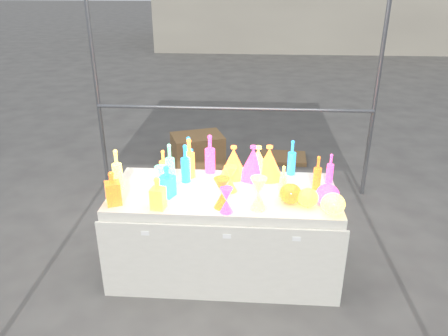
# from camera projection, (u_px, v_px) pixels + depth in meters

# --- Properties ---
(ground) EXTENTS (80.00, 80.00, 0.00)m
(ground) POSITION_uv_depth(u_px,v_px,m) (224.00, 268.00, 3.79)
(ground) COLOR slate
(ground) RESTS_ON ground
(display_table) EXTENTS (1.84, 0.83, 0.75)m
(display_table) POSITION_uv_depth(u_px,v_px,m) (224.00, 232.00, 3.63)
(display_table) COLOR silver
(display_table) RESTS_ON ground
(cardboard_box_closed) EXTENTS (0.75, 0.65, 0.46)m
(cardboard_box_closed) POSITION_uv_depth(u_px,v_px,m) (198.00, 152.00, 5.64)
(cardboard_box_closed) COLOR #976F44
(cardboard_box_closed) RESTS_ON ground
(cardboard_box_flat) EXTENTS (0.64, 0.47, 0.05)m
(cardboard_box_flat) POSITION_uv_depth(u_px,v_px,m) (283.00, 158.00, 5.98)
(cardboard_box_flat) COLOR #976F44
(cardboard_box_flat) RESTS_ON ground
(bottle_0) EXTENTS (0.08, 0.08, 0.27)m
(bottle_0) POSITION_uv_depth(u_px,v_px,m) (163.00, 165.00, 3.62)
(bottle_0) COLOR red
(bottle_0) RESTS_ON display_table
(bottle_1) EXTENTS (0.08, 0.08, 0.32)m
(bottle_1) POSITION_uv_depth(u_px,v_px,m) (189.00, 154.00, 3.76)
(bottle_1) COLOR green
(bottle_1) RESTS_ON display_table
(bottle_3) EXTENTS (0.11, 0.11, 0.35)m
(bottle_3) POSITION_uv_depth(u_px,v_px,m) (210.00, 154.00, 3.74)
(bottle_3) COLOR blue
(bottle_3) RESTS_ON display_table
(bottle_4) EXTENTS (0.09, 0.09, 0.34)m
(bottle_4) POSITION_uv_depth(u_px,v_px,m) (117.00, 169.00, 3.46)
(bottle_4) COLOR teal
(bottle_4) RESTS_ON display_table
(bottle_5) EXTENTS (0.10, 0.10, 0.35)m
(bottle_5) POSITION_uv_depth(u_px,v_px,m) (170.00, 164.00, 3.54)
(bottle_5) COLOR #C92875
(bottle_5) RESTS_ON display_table
(bottle_6) EXTENTS (0.09, 0.09, 0.35)m
(bottle_6) POSITION_uv_depth(u_px,v_px,m) (189.00, 158.00, 3.66)
(bottle_6) COLOR red
(bottle_6) RESTS_ON display_table
(bottle_7) EXTENTS (0.08, 0.08, 0.33)m
(bottle_7) POSITION_uv_depth(u_px,v_px,m) (185.00, 163.00, 3.58)
(bottle_7) COLOR green
(bottle_7) RESTS_ON display_table
(decanter_0) EXTENTS (0.11, 0.11, 0.25)m
(decanter_0) POSITION_uv_depth(u_px,v_px,m) (158.00, 193.00, 3.18)
(decanter_0) COLOR red
(decanter_0) RESTS_ON display_table
(decanter_1) EXTENTS (0.14, 0.14, 0.27)m
(decanter_1) POSITION_uv_depth(u_px,v_px,m) (113.00, 188.00, 3.24)
(decanter_1) COLOR gold
(decanter_1) RESTS_ON display_table
(decanter_2) EXTENTS (0.13, 0.13, 0.26)m
(decanter_2) POSITION_uv_depth(u_px,v_px,m) (167.00, 181.00, 3.35)
(decanter_2) COLOR green
(decanter_2) RESTS_ON display_table
(hourglass_0) EXTENTS (0.13, 0.13, 0.23)m
(hourglass_0) POSITION_uv_depth(u_px,v_px,m) (222.00, 193.00, 3.19)
(hourglass_0) COLOR gold
(hourglass_0) RESTS_ON display_table
(hourglass_1) EXTENTS (0.12, 0.12, 0.19)m
(hourglass_1) POSITION_uv_depth(u_px,v_px,m) (226.00, 200.00, 3.14)
(hourglass_1) COLOR blue
(hourglass_1) RESTS_ON display_table
(hourglass_2) EXTENTS (0.15, 0.15, 0.25)m
(hourglass_2) POSITION_uv_depth(u_px,v_px,m) (259.00, 193.00, 3.18)
(hourglass_2) COLOR teal
(hourglass_2) RESTS_ON display_table
(hourglass_3) EXTENTS (0.11, 0.11, 0.19)m
(hourglass_3) POSITION_uv_depth(u_px,v_px,m) (161.00, 177.00, 3.49)
(hourglass_3) COLOR #C92875
(hourglass_3) RESTS_ON display_table
(hourglass_4) EXTENTS (0.14, 0.14, 0.21)m
(hourglass_4) POSITION_uv_depth(u_px,v_px,m) (231.00, 179.00, 3.44)
(hourglass_4) COLOR red
(hourglass_4) RESTS_ON display_table
(globe_0) EXTENTS (0.16, 0.16, 0.13)m
(globe_0) POSITION_uv_depth(u_px,v_px,m) (308.00, 198.00, 3.23)
(globe_0) COLOR red
(globe_0) RESTS_ON display_table
(globe_1) EXTENTS (0.21, 0.21, 0.14)m
(globe_1) POSITION_uv_depth(u_px,v_px,m) (333.00, 205.00, 3.13)
(globe_1) COLOR teal
(globe_1) RESTS_ON display_table
(globe_2) EXTENTS (0.20, 0.20, 0.13)m
(globe_2) POSITION_uv_depth(u_px,v_px,m) (290.00, 194.00, 3.28)
(globe_2) COLOR gold
(globe_2) RESTS_ON display_table
(globe_3) EXTENTS (0.19, 0.19, 0.14)m
(globe_3) POSITION_uv_depth(u_px,v_px,m) (328.00, 196.00, 3.26)
(globe_3) COLOR blue
(globe_3) RESTS_ON display_table
(lampshade_0) EXTENTS (0.26, 0.26, 0.28)m
(lampshade_0) POSITION_uv_depth(u_px,v_px,m) (234.00, 161.00, 3.68)
(lampshade_0) COLOR #FFF635
(lampshade_0) RESTS_ON display_table
(lampshade_1) EXTENTS (0.28, 0.28, 0.29)m
(lampshade_1) POSITION_uv_depth(u_px,v_px,m) (269.00, 162.00, 3.65)
(lampshade_1) COLOR #FFF635
(lampshade_1) RESTS_ON display_table
(lampshade_2) EXTENTS (0.27, 0.27, 0.29)m
(lampshade_2) POSITION_uv_depth(u_px,v_px,m) (253.00, 162.00, 3.65)
(lampshade_2) COLOR blue
(lampshade_2) RESTS_ON display_table
(lampshade_3) EXTENTS (0.29, 0.29, 0.28)m
(lampshade_3) POSITION_uv_depth(u_px,v_px,m) (258.00, 162.00, 3.67)
(lampshade_3) COLOR teal
(lampshade_3) RESTS_ON display_table
(bottle_8) EXTENTS (0.07, 0.07, 0.31)m
(bottle_8) POSITION_uv_depth(u_px,v_px,m) (292.00, 157.00, 3.71)
(bottle_8) COLOR green
(bottle_8) RESTS_ON display_table
(bottle_9) EXTENTS (0.07, 0.07, 0.29)m
(bottle_9) POSITION_uv_depth(u_px,v_px,m) (318.00, 173.00, 3.46)
(bottle_9) COLOR gold
(bottle_9) RESTS_ON display_table
(bottle_10) EXTENTS (0.07, 0.07, 0.26)m
(bottle_10) POSITION_uv_depth(u_px,v_px,m) (330.00, 168.00, 3.57)
(bottle_10) COLOR blue
(bottle_10) RESTS_ON display_table
(bottle_11) EXTENTS (0.07, 0.07, 0.26)m
(bottle_11) POSITION_uv_depth(u_px,v_px,m) (283.00, 181.00, 3.35)
(bottle_11) COLOR teal
(bottle_11) RESTS_ON display_table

